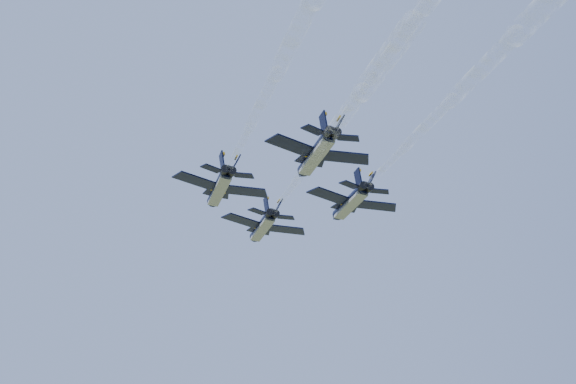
{
  "coord_description": "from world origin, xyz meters",
  "views": [
    {
      "loc": [
        0.95,
        -100.7,
        66.42
      ],
      "look_at": [
        1.56,
        2.68,
        104.04
      ],
      "focal_mm": 55.0,
      "sensor_mm": 36.0,
      "label": 1
    }
  ],
  "objects_px": {
    "jet_right": "(350,203)",
    "jet_left": "(220,188)",
    "jet_lead": "(262,227)",
    "jet_slot": "(316,154)"
  },
  "relations": [
    {
      "from": "jet_left",
      "to": "jet_right",
      "type": "height_order",
      "value": "same"
    },
    {
      "from": "jet_right",
      "to": "jet_slot",
      "type": "bearing_deg",
      "value": -119.71
    },
    {
      "from": "jet_right",
      "to": "jet_slot",
      "type": "distance_m",
      "value": 16.68
    },
    {
      "from": "jet_left",
      "to": "jet_slot",
      "type": "distance_m",
      "value": 15.54
    },
    {
      "from": "jet_lead",
      "to": "jet_left",
      "type": "height_order",
      "value": "same"
    },
    {
      "from": "jet_lead",
      "to": "jet_left",
      "type": "bearing_deg",
      "value": -120.42
    },
    {
      "from": "jet_left",
      "to": "jet_slot",
      "type": "bearing_deg",
      "value": -56.64
    },
    {
      "from": "jet_right",
      "to": "jet_lead",
      "type": "bearing_deg",
      "value": 125.63
    },
    {
      "from": "jet_lead",
      "to": "jet_left",
      "type": "relative_size",
      "value": 1.0
    },
    {
      "from": "jet_right",
      "to": "jet_left",
      "type": "bearing_deg",
      "value": -174.89
    }
  ]
}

